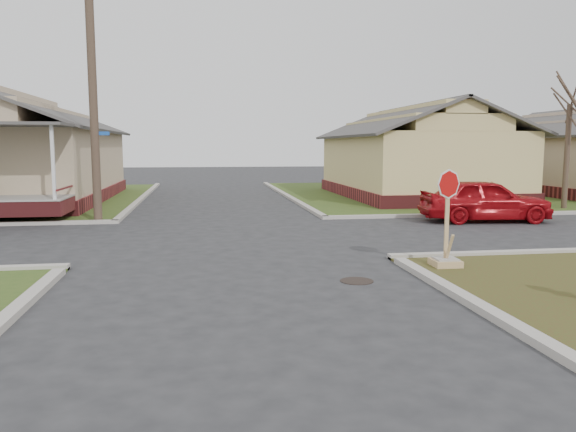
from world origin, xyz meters
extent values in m
plane|color=#272729|center=(0.00, 0.00, 0.00)|extent=(120.00, 120.00, 0.00)
cylinder|color=black|center=(2.20, -0.50, 0.01)|extent=(0.64, 0.64, 0.01)
cube|color=maroon|center=(-10.00, 17.00, 0.30)|extent=(9.70, 13.20, 0.60)
cube|color=maroon|center=(10.00, 16.50, 0.30)|extent=(7.20, 11.20, 0.60)
cube|color=#D7C57F|center=(10.00, 16.50, 1.90)|extent=(7.00, 11.00, 2.60)
cylinder|color=#433327|center=(-4.20, 8.90, 4.50)|extent=(0.28, 0.28, 9.00)
cylinder|color=#433327|center=(14.00, 10.20, 2.15)|extent=(0.22, 0.22, 4.20)
cube|color=tan|center=(4.38, 0.33, 0.12)|extent=(0.57, 0.57, 0.14)
cube|color=#A19B93|center=(4.38, 0.33, 0.21)|extent=(0.46, 0.46, 0.04)
cube|color=tan|center=(4.38, 0.33, 1.11)|extent=(0.08, 0.04, 1.93)
cylinder|color=#AC0B0B|center=(4.38, 0.29, 1.80)|extent=(0.52, 0.23, 0.55)
cylinder|color=white|center=(4.38, 0.31, 1.80)|extent=(0.58, 0.25, 0.62)
imported|color=#A50B12|center=(8.90, 7.18, 0.74)|extent=(4.51, 2.19, 1.48)
camera|label=1|loc=(-0.72, -10.71, 2.58)|focal=35.00mm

